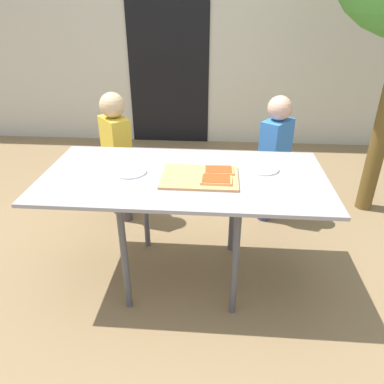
% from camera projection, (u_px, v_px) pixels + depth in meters
% --- Properties ---
extents(ground_plane, '(16.00, 16.00, 0.00)m').
position_uv_depth(ground_plane, '(185.00, 274.00, 2.30)').
color(ground_plane, olive).
extents(house_wall_back, '(8.00, 0.20, 2.83)m').
position_uv_depth(house_wall_back, '(206.00, 12.00, 3.89)').
color(house_wall_back, '#BCB7A8').
rests_on(house_wall_back, ground).
extents(house_door, '(0.90, 0.02, 2.00)m').
position_uv_depth(house_door, '(168.00, 54.00, 4.02)').
color(house_door, black).
rests_on(house_door, ground).
extents(dining_table, '(1.53, 0.77, 0.69)m').
position_uv_depth(dining_table, '(184.00, 184.00, 2.00)').
color(dining_table, '#959198').
rests_on(dining_table, ground).
extents(cutting_board, '(0.40, 0.30, 0.01)m').
position_uv_depth(cutting_board, '(200.00, 177.00, 1.94)').
color(cutting_board, tan).
rests_on(cutting_board, dining_table).
extents(pizza_slice_far_right, '(0.16, 0.11, 0.02)m').
position_uv_depth(pizza_slice_far_right, '(219.00, 170.00, 1.98)').
color(pizza_slice_far_right, '#E9A55E').
rests_on(pizza_slice_far_right, cutting_board).
extents(pizza_slice_near_right, '(0.16, 0.10, 0.02)m').
position_uv_depth(pizza_slice_near_right, '(216.00, 180.00, 1.87)').
color(pizza_slice_near_right, '#E9A55E').
rests_on(pizza_slice_near_right, cutting_board).
extents(plate_white_right, '(0.18, 0.18, 0.01)m').
position_uv_depth(plate_white_right, '(262.00, 169.00, 2.04)').
color(plate_white_right, white).
rests_on(plate_white_right, dining_table).
extents(plate_white_left, '(0.18, 0.18, 0.01)m').
position_uv_depth(plate_white_left, '(130.00, 172.00, 2.00)').
color(plate_white_left, white).
rests_on(plate_white_left, dining_table).
extents(child_left, '(0.26, 0.27, 0.97)m').
position_uv_depth(child_left, '(117.00, 150.00, 2.67)').
color(child_left, '#484044').
rests_on(child_left, ground).
extents(child_right, '(0.26, 0.28, 0.95)m').
position_uv_depth(child_right, '(275.00, 152.00, 2.67)').
color(child_right, '#393A5E').
rests_on(child_right, ground).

